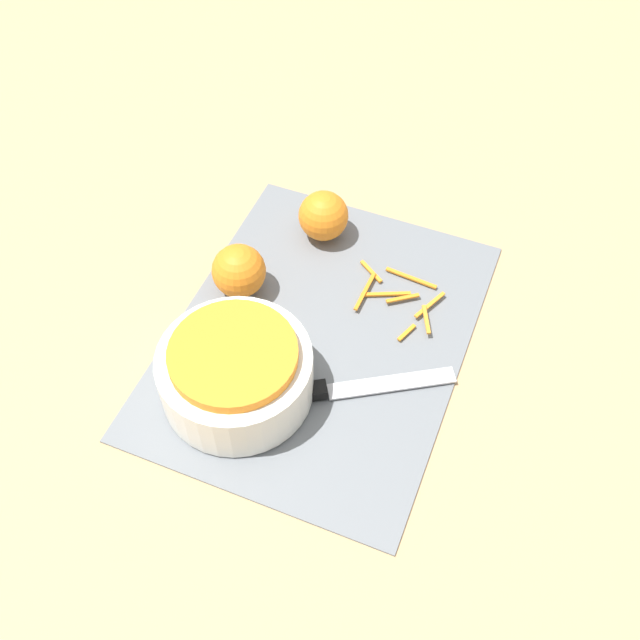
{
  "coord_description": "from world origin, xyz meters",
  "views": [
    {
      "loc": [
        -0.52,
        -0.21,
        0.77
      ],
      "look_at": [
        0.0,
        0.0,
        0.04
      ],
      "focal_mm": 42.0,
      "sensor_mm": 36.0,
      "label": 1
    }
  ],
  "objects_px": {
    "bowl_speckled": "(236,372)",
    "knife": "(316,392)",
    "orange_right": "(239,271)",
    "orange_left": "(323,216)"
  },
  "relations": [
    {
      "from": "bowl_speckled",
      "to": "knife",
      "type": "height_order",
      "value": "bowl_speckled"
    },
    {
      "from": "bowl_speckled",
      "to": "orange_right",
      "type": "height_order",
      "value": "bowl_speckled"
    },
    {
      "from": "bowl_speckled",
      "to": "orange_right",
      "type": "xyz_separation_m",
      "value": [
        0.15,
        0.07,
        -0.0
      ]
    },
    {
      "from": "bowl_speckled",
      "to": "orange_left",
      "type": "xyz_separation_m",
      "value": [
        0.28,
        0.0,
        -0.01
      ]
    },
    {
      "from": "knife",
      "to": "bowl_speckled",
      "type": "bearing_deg",
      "value": 166.42
    },
    {
      "from": "orange_left",
      "to": "orange_right",
      "type": "height_order",
      "value": "orange_right"
    },
    {
      "from": "bowl_speckled",
      "to": "orange_left",
      "type": "relative_size",
      "value": 2.6
    },
    {
      "from": "orange_left",
      "to": "orange_right",
      "type": "xyz_separation_m",
      "value": [
        -0.14,
        0.06,
        0.0
      ]
    },
    {
      "from": "bowl_speckled",
      "to": "orange_right",
      "type": "relative_size",
      "value": 2.55
    },
    {
      "from": "knife",
      "to": "orange_left",
      "type": "height_order",
      "value": "orange_left"
    }
  ]
}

